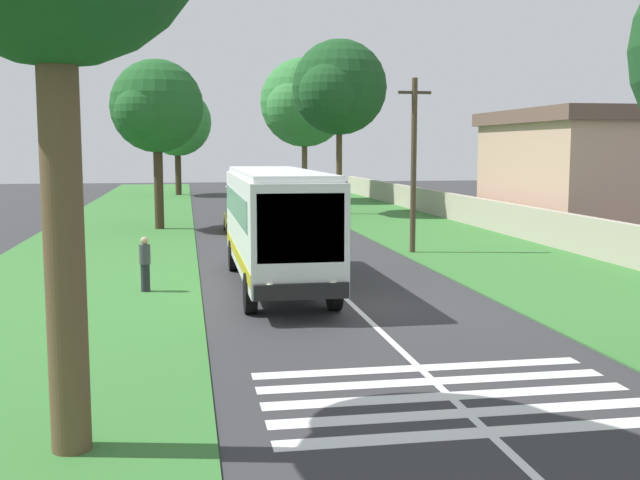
% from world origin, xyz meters
% --- Properties ---
extents(ground, '(160.00, 160.00, 0.00)m').
position_xyz_m(ground, '(0.00, 0.00, 0.00)').
color(ground, '#333335').
extents(grass_verge_left, '(120.00, 8.00, 0.04)m').
position_xyz_m(grass_verge_left, '(15.00, 8.20, 0.02)').
color(grass_verge_left, '#387533').
rests_on(grass_verge_left, ground).
extents(grass_verge_right, '(120.00, 8.00, 0.04)m').
position_xyz_m(grass_verge_right, '(15.00, -8.20, 0.02)').
color(grass_verge_right, '#387533').
rests_on(grass_verge_right, ground).
extents(centre_line, '(110.00, 0.16, 0.01)m').
position_xyz_m(centre_line, '(15.00, 0.00, 0.00)').
color(centre_line, silver).
rests_on(centre_line, ground).
extents(coach_bus, '(11.16, 2.62, 3.73)m').
position_xyz_m(coach_bus, '(3.84, 1.80, 2.15)').
color(coach_bus, white).
rests_on(coach_bus, ground).
extents(zebra_crossing, '(4.05, 6.80, 0.01)m').
position_xyz_m(zebra_crossing, '(-7.68, 0.00, 0.00)').
color(zebra_crossing, silver).
rests_on(zebra_crossing, ground).
extents(trailing_car_0, '(4.30, 1.78, 1.43)m').
position_xyz_m(trailing_car_0, '(20.10, 1.71, 0.67)').
color(trailing_car_0, gold).
rests_on(trailing_car_0, ground).
extents(trailing_car_1, '(4.30, 1.78, 1.43)m').
position_xyz_m(trailing_car_1, '(28.10, -1.91, 0.67)').
color(trailing_car_1, '#145933').
rests_on(trailing_car_1, ground).
extents(roadside_tree_left_0, '(7.76, 6.32, 9.95)m').
position_xyz_m(roadside_tree_left_0, '(53.32, 5.43, 6.63)').
color(roadside_tree_left_0, '#3D2D1E').
rests_on(roadside_tree_left_0, grass_verge_left).
extents(roadside_tree_left_1, '(5.86, 4.99, 9.11)m').
position_xyz_m(roadside_tree_left_1, '(22.49, 6.14, 6.51)').
color(roadside_tree_left_1, '#3D2D1E').
rests_on(roadside_tree_left_1, grass_verge_left).
extents(roadside_tree_right_0, '(8.70, 7.24, 11.69)m').
position_xyz_m(roadside_tree_right_0, '(42.81, -4.93, 7.91)').
color(roadside_tree_right_0, brown).
rests_on(roadside_tree_right_0, grass_verge_right).
extents(roadside_tree_right_1, '(7.46, 6.24, 11.47)m').
position_xyz_m(roadside_tree_right_1, '(30.10, -5.32, 8.21)').
color(roadside_tree_right_1, '#4C3826').
rests_on(roadside_tree_right_1, grass_verge_right).
extents(utility_pole, '(0.24, 1.40, 7.27)m').
position_xyz_m(utility_pole, '(10.75, -4.82, 3.81)').
color(utility_pole, '#473828').
rests_on(utility_pole, grass_verge_right).
extents(roadside_wall, '(70.00, 0.40, 1.59)m').
position_xyz_m(roadside_wall, '(20.00, -11.60, 0.84)').
color(roadside_wall, '#B2A893').
rests_on(roadside_wall, grass_verge_right).
extents(roadside_building, '(11.92, 9.88, 6.43)m').
position_xyz_m(roadside_building, '(17.99, -17.32, 3.25)').
color(roadside_building, tan).
rests_on(roadside_building, ground).
extents(pedestrian, '(0.34, 0.34, 1.69)m').
position_xyz_m(pedestrian, '(3.47, 5.88, 0.91)').
color(pedestrian, '#26262D').
rests_on(pedestrian, grass_verge_left).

